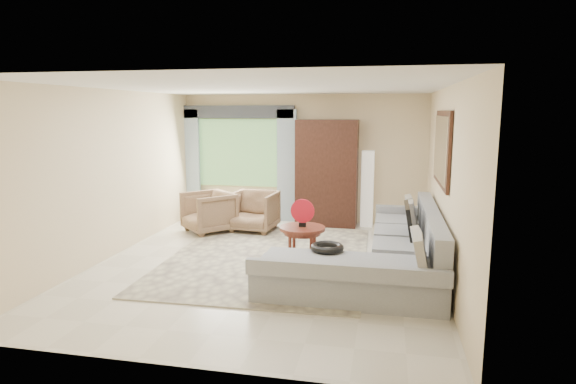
% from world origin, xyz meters
% --- Properties ---
extents(ground, '(6.00, 6.00, 0.00)m').
position_xyz_m(ground, '(0.00, 0.00, 0.00)').
color(ground, silver).
rests_on(ground, ground).
extents(area_rug, '(3.09, 4.06, 0.02)m').
position_xyz_m(area_rug, '(-0.06, 0.32, 0.01)').
color(area_rug, beige).
rests_on(area_rug, ground).
extents(sectional_sofa, '(2.30, 3.46, 0.90)m').
position_xyz_m(sectional_sofa, '(1.78, -0.18, 0.28)').
color(sectional_sofa, '#9DA0A6').
rests_on(sectional_sofa, ground).
extents(tv_screen, '(0.14, 0.74, 0.48)m').
position_xyz_m(tv_screen, '(2.05, 0.18, 0.72)').
color(tv_screen, black).
rests_on(tv_screen, sectional_sofa).
extents(garden_hose, '(0.43, 0.43, 0.09)m').
position_xyz_m(garden_hose, '(1.00, -0.79, 0.55)').
color(garden_hose, black).
rests_on(garden_hose, sectional_sofa).
extents(coffee_table, '(0.65, 0.65, 0.65)m').
position_xyz_m(coffee_table, '(0.57, -0.18, 0.34)').
color(coffee_table, '#4F1D15').
rests_on(coffee_table, ground).
extents(red_disc, '(0.34, 0.04, 0.34)m').
position_xyz_m(red_disc, '(0.57, -0.18, 0.88)').
color(red_disc, red).
rests_on(red_disc, coffee_table).
extents(armchair_left, '(1.18, 1.18, 0.77)m').
position_xyz_m(armchair_left, '(-1.55, 1.66, 0.38)').
color(armchair_left, '#876949').
rests_on(armchair_left, ground).
extents(armchair_right, '(0.89, 0.91, 0.76)m').
position_xyz_m(armchair_right, '(-0.74, 1.91, 0.38)').
color(armchair_right, '#936A50').
rests_on(armchair_right, ground).
extents(potted_plant, '(0.66, 0.62, 0.58)m').
position_xyz_m(potted_plant, '(-2.01, 2.65, 0.29)').
color(potted_plant, '#999999').
rests_on(potted_plant, ground).
extents(armoire, '(1.20, 0.55, 2.10)m').
position_xyz_m(armoire, '(0.55, 2.72, 1.05)').
color(armoire, black).
rests_on(armoire, ground).
extents(floor_lamp, '(0.24, 0.24, 1.50)m').
position_xyz_m(floor_lamp, '(1.35, 2.78, 0.75)').
color(floor_lamp, silver).
rests_on(floor_lamp, ground).
extents(window, '(1.80, 0.04, 1.40)m').
position_xyz_m(window, '(-1.35, 2.97, 1.40)').
color(window, '#669E59').
rests_on(window, wall_back).
extents(curtain_left, '(0.40, 0.08, 2.30)m').
position_xyz_m(curtain_left, '(-2.40, 2.88, 1.15)').
color(curtain_left, '#9EB7CC').
rests_on(curtain_left, ground).
extents(curtain_right, '(0.40, 0.08, 2.30)m').
position_xyz_m(curtain_right, '(-0.30, 2.88, 1.15)').
color(curtain_right, '#9EB7CC').
rests_on(curtain_right, ground).
extents(valance, '(2.40, 0.12, 0.26)m').
position_xyz_m(valance, '(-1.35, 2.90, 2.25)').
color(valance, '#1E232D').
rests_on(valance, wall_back).
extents(wall_mirror, '(0.05, 1.70, 1.05)m').
position_xyz_m(wall_mirror, '(2.46, 0.35, 1.75)').
color(wall_mirror, black).
rests_on(wall_mirror, wall_right).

